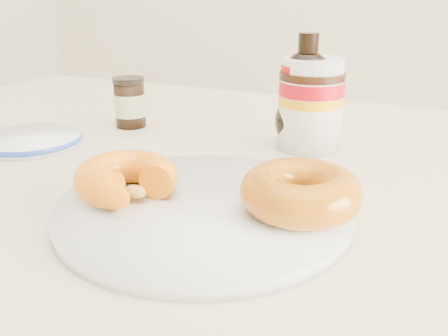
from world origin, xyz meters
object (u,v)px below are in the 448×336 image
at_px(syrup_bottle, 306,93).
at_px(dark_jar, 130,103).
at_px(donut_bitten, 126,178).
at_px(donut_whole, 301,192).
at_px(plate, 204,209).
at_px(nutella_jar, 311,101).
at_px(dining_table, 234,224).
at_px(blue_rim_saucer, 30,140).

bearing_deg(syrup_bottle, dark_jar, -179.77).
distance_m(donut_bitten, donut_whole, 0.18).
distance_m(donut_whole, syrup_bottle, 0.25).
distance_m(plate, dark_jar, 0.37).
bearing_deg(nutella_jar, donut_bitten, -113.11).
distance_m(nutella_jar, dark_jar, 0.30).
xyz_separation_m(syrup_bottle, dark_jar, (-0.29, -0.00, -0.04)).
height_order(dining_table, syrup_bottle, syrup_bottle).
distance_m(donut_whole, dark_jar, 0.43).
height_order(dark_jar, blue_rim_saucer, dark_jar).
height_order(dining_table, blue_rim_saucer, blue_rim_saucer).
height_order(dining_table, plate, plate).
bearing_deg(donut_whole, nutella_jar, 103.13).
bearing_deg(donut_bitten, dark_jar, 116.56).
relative_size(nutella_jar, syrup_bottle, 0.79).
bearing_deg(plate, dining_table, 101.17).
xyz_separation_m(donut_whole, dark_jar, (-0.36, 0.24, 0.00)).
distance_m(plate, syrup_bottle, 0.27).
bearing_deg(donut_whole, dining_table, 133.65).
bearing_deg(blue_rim_saucer, nutella_jar, 22.20).
bearing_deg(donut_bitten, blue_rim_saucer, 146.96).
distance_m(syrup_bottle, blue_rim_saucer, 0.40).
xyz_separation_m(dining_table, donut_whole, (0.12, -0.13, 0.12)).
xyz_separation_m(donut_whole, syrup_bottle, (-0.06, 0.24, 0.05)).
bearing_deg(dining_table, donut_bitten, -107.61).
relative_size(dining_table, dark_jar, 17.31).
xyz_separation_m(syrup_bottle, blue_rim_saucer, (-0.37, -0.15, -0.07)).
distance_m(dining_table, donut_whole, 0.21).
bearing_deg(dining_table, blue_rim_saucer, -172.84).
height_order(nutella_jar, dark_jar, nutella_jar).
xyz_separation_m(dining_table, plate, (0.03, -0.15, 0.09)).
bearing_deg(donut_bitten, donut_whole, 4.13).
bearing_deg(dark_jar, blue_rim_saucer, -117.30).
xyz_separation_m(donut_bitten, donut_whole, (0.18, 0.03, 0.00)).
bearing_deg(plate, syrup_bottle, 83.27).
xyz_separation_m(dining_table, donut_bitten, (-0.05, -0.16, 0.12)).
height_order(dining_table, nutella_jar, nutella_jar).
bearing_deg(syrup_bottle, dining_table, -118.71).
relative_size(syrup_bottle, dark_jar, 2.00).
relative_size(donut_bitten, blue_rim_saucer, 0.73).
relative_size(dining_table, donut_bitten, 13.10).
relative_size(donut_bitten, dark_jar, 1.32).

